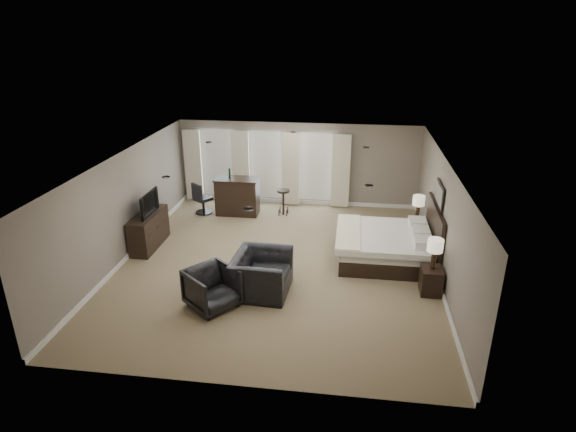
# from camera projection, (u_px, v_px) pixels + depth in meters

# --- Properties ---
(room) EXTENTS (7.60, 8.60, 2.64)m
(room) POSITION_uv_depth(u_px,v_px,m) (277.00, 214.00, 11.17)
(room) COLOR #7C6C4F
(room) RESTS_ON ground
(window_bay) EXTENTS (5.25, 0.20, 2.30)m
(window_bay) POSITION_uv_depth(u_px,v_px,m) (266.00, 167.00, 15.11)
(window_bay) COLOR silver
(window_bay) RESTS_ON room
(bed) EXTENTS (2.28, 2.17, 1.45)m
(bed) POSITION_uv_depth(u_px,v_px,m) (387.00, 233.00, 11.60)
(bed) COLOR silver
(bed) RESTS_ON ground
(nightstand_near) EXTENTS (0.44, 0.53, 0.58)m
(nightstand_near) POSITION_uv_depth(u_px,v_px,m) (431.00, 281.00, 10.32)
(nightstand_near) COLOR black
(nightstand_near) RESTS_ON ground
(nightstand_far) EXTENTS (0.40, 0.49, 0.54)m
(nightstand_far) POSITION_uv_depth(u_px,v_px,m) (416.00, 228.00, 12.99)
(nightstand_far) COLOR black
(nightstand_far) RESTS_ON ground
(lamp_near) EXTENTS (0.33, 0.33, 0.68)m
(lamp_near) POSITION_uv_depth(u_px,v_px,m) (434.00, 254.00, 10.08)
(lamp_near) COLOR beige
(lamp_near) RESTS_ON nightstand_near
(lamp_far) EXTENTS (0.32, 0.32, 0.66)m
(lamp_far) POSITION_uv_depth(u_px,v_px,m) (418.00, 208.00, 12.77)
(lamp_far) COLOR beige
(lamp_far) RESTS_ON nightstand_far
(wall_art) EXTENTS (0.04, 0.96, 0.56)m
(wall_art) POSITION_uv_depth(u_px,v_px,m) (439.00, 195.00, 11.08)
(wall_art) COLOR slate
(wall_art) RESTS_ON room
(dresser) EXTENTS (0.50, 1.55, 0.90)m
(dresser) POSITION_uv_depth(u_px,v_px,m) (149.00, 230.00, 12.42)
(dresser) COLOR black
(dresser) RESTS_ON ground
(tv) EXTENTS (0.58, 1.02, 0.13)m
(tv) POSITION_uv_depth(u_px,v_px,m) (147.00, 212.00, 12.22)
(tv) COLOR black
(tv) RESTS_ON dresser
(armchair_near) EXTENTS (0.94, 1.38, 1.16)m
(armchair_near) POSITION_uv_depth(u_px,v_px,m) (261.00, 267.00, 10.27)
(armchair_near) COLOR black
(armchair_near) RESTS_ON ground
(armchair_far) EXTENTS (1.24, 1.25, 0.94)m
(armchair_far) POSITION_uv_depth(u_px,v_px,m) (212.00, 287.00, 9.74)
(armchair_far) COLOR black
(armchair_far) RESTS_ON ground
(bar_counter) EXTENTS (1.30, 0.68, 1.14)m
(bar_counter) POSITION_uv_depth(u_px,v_px,m) (237.00, 196.00, 14.48)
(bar_counter) COLOR black
(bar_counter) RESTS_ON ground
(bar_stool_left) EXTENTS (0.40, 0.40, 0.71)m
(bar_stool_left) POSITION_uv_depth(u_px,v_px,m) (231.00, 199.00, 14.91)
(bar_stool_left) COLOR black
(bar_stool_left) RESTS_ON ground
(bar_stool_right) EXTENTS (0.45, 0.45, 0.79)m
(bar_stool_right) POSITION_uv_depth(u_px,v_px,m) (283.00, 202.00, 14.47)
(bar_stool_right) COLOR black
(bar_stool_right) RESTS_ON ground
(desk_chair) EXTENTS (0.70, 0.70, 0.99)m
(desk_chair) POSITION_uv_depth(u_px,v_px,m) (203.00, 198.00, 14.56)
(desk_chair) COLOR black
(desk_chair) RESTS_ON ground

